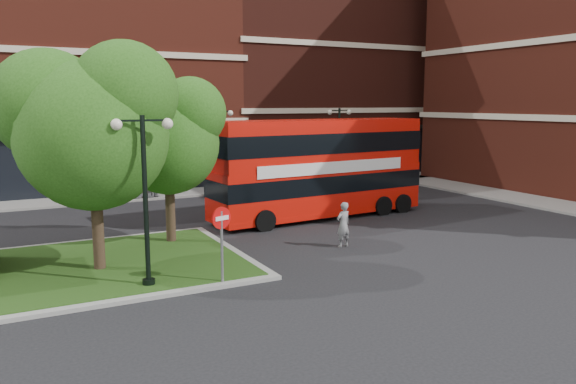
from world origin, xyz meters
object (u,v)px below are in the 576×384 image
car_white (266,177)px  car_silver (120,187)px  woman (343,225)px  bus (319,162)px

car_white → car_silver: bearing=94.1°
woman → car_silver: (-5.41, 14.31, -0.13)m
bus → car_white: size_ratio=2.36×
woman → car_silver: 15.30m
bus → car_white: bearing=76.1°
woman → car_white: size_ratio=0.38×
bus → woman: 5.81m
woman → car_white: bearing=-114.5°
bus → woman: size_ratio=6.27×
car_silver → car_white: bearing=-89.3°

